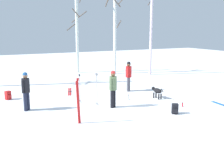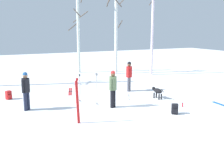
# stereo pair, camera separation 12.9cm
# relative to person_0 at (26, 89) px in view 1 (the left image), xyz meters

# --- Properties ---
(ground_plane) EXTENTS (60.00, 60.00, 0.00)m
(ground_plane) POSITION_rel_person_0_xyz_m (3.88, -2.48, -0.98)
(ground_plane) COLOR white
(person_0) EXTENTS (0.40, 0.40, 1.72)m
(person_0) POSITION_rel_person_0_xyz_m (0.00, 0.00, 0.00)
(person_0) COLOR #1E2338
(person_0) RESTS_ON ground_plane
(person_1) EXTENTS (0.38, 0.41, 1.72)m
(person_1) POSITION_rel_person_0_xyz_m (5.95, 1.33, 0.00)
(person_1) COLOR #4C4C56
(person_1) RESTS_ON ground_plane
(person_2) EXTENTS (0.44, 0.35, 1.72)m
(person_2) POSITION_rel_person_0_xyz_m (3.63, -1.28, 0.00)
(person_2) COLOR black
(person_2) RESTS_ON ground_plane
(dog) EXTENTS (0.28, 0.90, 0.57)m
(dog) POSITION_rel_person_0_xyz_m (6.42, -0.81, -0.59)
(dog) COLOR black
(dog) RESTS_ON ground_plane
(ski_pair_planted_0) EXTENTS (0.20, 0.12, 1.77)m
(ski_pair_planted_0) POSITION_rel_person_0_xyz_m (1.45, -2.68, -0.10)
(ski_pair_planted_0) COLOR red
(ski_pair_planted_0) RESTS_ON ground_plane
(ski_pair_lying_1) EXTENTS (0.76, 1.87, 0.05)m
(ski_pair_lying_1) POSITION_rel_person_0_xyz_m (2.84, 2.69, -0.97)
(ski_pair_lying_1) COLOR red
(ski_pair_lying_1) RESTS_ON ground_plane
(ski_poles_0) EXTENTS (0.07, 0.21, 1.40)m
(ski_poles_0) POSITION_rel_person_0_xyz_m (2.58, 0.25, -0.23)
(ski_poles_0) COLOR #B2B2BC
(ski_poles_0) RESTS_ON ground_plane
(ski_poles_1) EXTENTS (0.07, 0.23, 1.53)m
(ski_poles_1) POSITION_rel_person_0_xyz_m (3.12, -0.58, -0.17)
(ski_poles_1) COLOR #B2B2BC
(ski_poles_1) RESTS_ON ground_plane
(backpack_0) EXTENTS (0.32, 0.34, 0.44)m
(backpack_0) POSITION_rel_person_0_xyz_m (-0.52, 2.39, -0.77)
(backpack_0) COLOR red
(backpack_0) RESTS_ON ground_plane
(backpack_1) EXTENTS (0.32, 0.34, 0.44)m
(backpack_1) POSITION_rel_person_0_xyz_m (5.54, -3.34, -0.77)
(backpack_1) COLOR black
(backpack_1) RESTS_ON ground_plane
(water_bottle_0) EXTENTS (0.06, 0.06, 0.21)m
(water_bottle_0) POSITION_rel_person_0_xyz_m (6.55, -2.65, -0.88)
(water_bottle_0) COLOR red
(water_bottle_0) RESTS_ON ground_plane
(water_bottle_1) EXTENTS (0.08, 0.08, 0.26)m
(water_bottle_1) POSITION_rel_person_0_xyz_m (4.96, -0.39, -0.86)
(water_bottle_1) COLOR silver
(water_bottle_1) RESTS_ON ground_plane
(birch_tree_1) EXTENTS (1.70, 1.38, 6.40)m
(birch_tree_1) POSITION_rel_person_0_xyz_m (5.68, 9.18, 2.20)
(birch_tree_1) COLOR silver
(birch_tree_1) RESTS_ON ground_plane
(birch_tree_2) EXTENTS (1.52, 1.47, 6.24)m
(birch_tree_2) POSITION_rel_person_0_xyz_m (8.13, 7.33, 2.24)
(birch_tree_2) COLOR white
(birch_tree_2) RESTS_ON ground_plane
(birch_tree_3) EXTENTS (1.30, 1.12, 8.11)m
(birch_tree_3) POSITION_rel_person_0_xyz_m (10.36, 5.63, 3.11)
(birch_tree_3) COLOR silver
(birch_tree_3) RESTS_ON ground_plane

